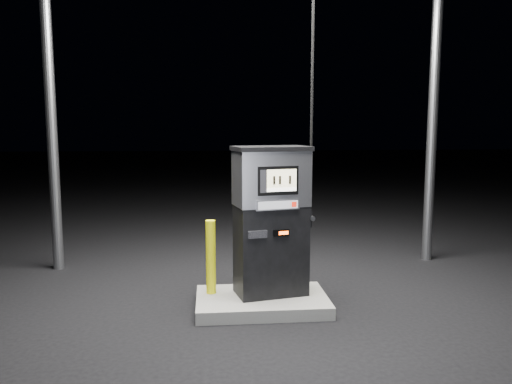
{
  "coord_description": "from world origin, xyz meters",
  "views": [
    {
      "loc": [
        -0.62,
        -5.87,
        2.22
      ],
      "look_at": [
        -0.07,
        0.0,
        1.44
      ],
      "focal_mm": 35.0,
      "sensor_mm": 36.0,
      "label": 1
    }
  ],
  "objects": [
    {
      "name": "pump_island",
      "position": [
        0.0,
        0.0,
        0.07
      ],
      "size": [
        1.6,
        1.0,
        0.15
      ],
      "primitive_type": "cube",
      "color": "slate",
      "rests_on": "ground"
    },
    {
      "name": "ground",
      "position": [
        0.0,
        0.0,
        0.0
      ],
      "size": [
        80.0,
        80.0,
        0.0
      ],
      "primitive_type": "plane",
      "color": "black",
      "rests_on": "ground"
    },
    {
      "name": "bollard_right",
      "position": [
        0.55,
        0.11,
        0.55
      ],
      "size": [
        0.13,
        0.13,
        0.81
      ],
      "primitive_type": "cylinder",
      "rotation": [
        0.0,
        0.0,
        0.23
      ],
      "color": "#FEFD0E",
      "rests_on": "pump_island"
    },
    {
      "name": "fuel_dispenser",
      "position": [
        0.12,
        0.1,
        1.09
      ],
      "size": [
        1.05,
        0.71,
        3.8
      ],
      "rotation": [
        0.0,
        0.0,
        0.2
      ],
      "color": "black",
      "rests_on": "pump_island"
    },
    {
      "name": "bollard_left",
      "position": [
        -0.62,
        0.18,
        0.61
      ],
      "size": [
        0.15,
        0.15,
        0.92
      ],
      "primitive_type": "cylinder",
      "rotation": [
        0.0,
        0.0,
        -0.2
      ],
      "color": "#FEFD0E",
      "rests_on": "pump_island"
    }
  ]
}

